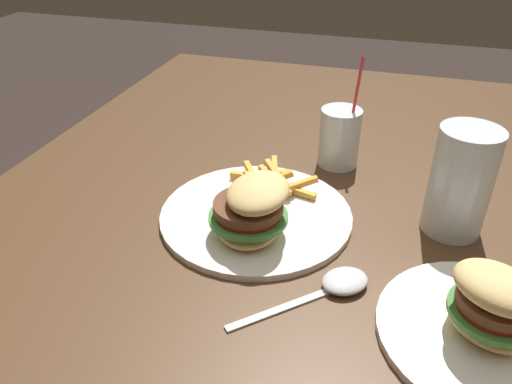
{
  "coord_description": "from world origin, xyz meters",
  "views": [
    {
      "loc": [
        0.6,
        0.06,
        1.19
      ],
      "look_at": [
        0.01,
        -0.12,
        0.81
      ],
      "focal_mm": 35.0,
      "sensor_mm": 36.0,
      "label": 1
    }
  ],
  "objects": [
    {
      "name": "dining_table",
      "position": [
        0.0,
        0.0,
        0.62
      ],
      "size": [
        1.49,
        1.16,
        0.76
      ],
      "color": "#4C331E",
      "rests_on": "ground_plane"
    },
    {
      "name": "meal_plate_near",
      "position": [
        0.03,
        -0.11,
        0.79
      ],
      "size": [
        0.29,
        0.29,
        0.1
      ],
      "color": "white",
      "rests_on": "dining_table"
    },
    {
      "name": "beer_glass",
      "position": [
        -0.05,
        0.16,
        0.83
      ],
      "size": [
        0.09,
        0.09,
        0.16
      ],
      "color": "silver",
      "rests_on": "dining_table"
    },
    {
      "name": "juice_glass",
      "position": [
        -0.2,
        -0.03,
        0.81
      ],
      "size": [
        0.07,
        0.07,
        0.2
      ],
      "color": "silver",
      "rests_on": "dining_table"
    },
    {
      "name": "spoon",
      "position": [
        0.13,
        0.03,
        0.77
      ],
      "size": [
        0.16,
        0.16,
        0.02
      ],
      "rotation": [
        0.0,
        0.0,
        2.33
      ],
      "color": "silver",
      "rests_on": "dining_table"
    },
    {
      "name": "meal_plate_far",
      "position": [
        0.16,
        0.19,
        0.79
      ],
      "size": [
        0.24,
        0.24,
        0.1
      ],
      "color": "white",
      "rests_on": "dining_table"
    }
  ]
}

